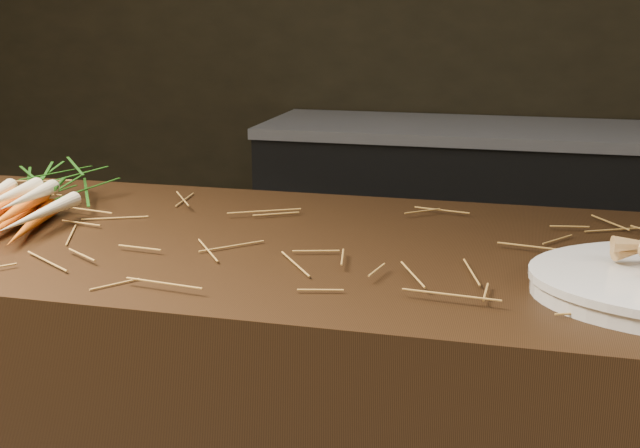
% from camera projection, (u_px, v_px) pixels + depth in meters
% --- Properties ---
extents(back_counter, '(1.82, 0.62, 0.84)m').
position_uv_depth(back_counter, '(496.00, 232.00, 3.14)').
color(back_counter, black).
rests_on(back_counter, ground).
extents(straw_bedding, '(1.40, 0.60, 0.02)m').
position_uv_depth(straw_bedding, '(281.00, 235.00, 1.33)').
color(straw_bedding, olive).
rests_on(straw_bedding, main_counter).
extents(root_veg_bunch, '(0.23, 0.47, 0.09)m').
position_uv_depth(root_veg_bunch, '(36.00, 194.00, 1.48)').
color(root_veg_bunch, '#D75F04').
rests_on(root_veg_bunch, main_counter).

